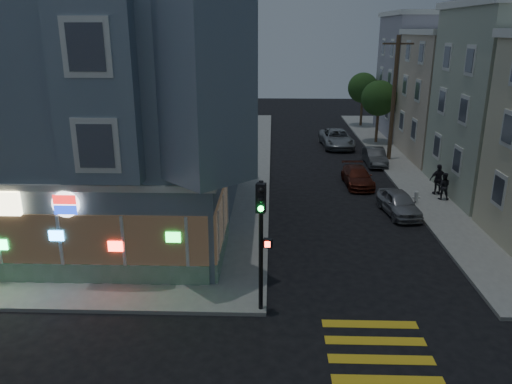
{
  "coord_description": "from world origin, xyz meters",
  "views": [
    {
      "loc": [
        3.14,
        -13.1,
        9.48
      ],
      "look_at": [
        2.47,
        7.16,
        2.87
      ],
      "focal_mm": 35.0,
      "sensor_mm": 36.0,
      "label": 1
    }
  ],
  "objects_px": {
    "pedestrian_b": "(438,179)",
    "parked_car_d": "(337,138)",
    "street_tree_near": "(379,98)",
    "parked_car_a": "(399,203)",
    "utility_pole": "(394,97)",
    "fire_hydrant": "(416,197)",
    "street_tree_far": "(363,88)",
    "pedestrian_a": "(443,186)",
    "traffic_signal": "(261,226)",
    "parked_car_c": "(358,177)",
    "parked_car_b": "(375,157)"
  },
  "relations": [
    {
      "from": "parked_car_a",
      "to": "fire_hydrant",
      "type": "xyz_separation_m",
      "value": [
        1.33,
        1.47,
        -0.11
      ]
    },
    {
      "from": "pedestrian_a",
      "to": "parked_car_b",
      "type": "distance_m",
      "value": 8.51
    },
    {
      "from": "pedestrian_b",
      "to": "parked_car_b",
      "type": "relative_size",
      "value": 0.48
    },
    {
      "from": "parked_car_a",
      "to": "fire_hydrant",
      "type": "distance_m",
      "value": 1.99
    },
    {
      "from": "parked_car_c",
      "to": "parked_car_d",
      "type": "xyz_separation_m",
      "value": [
        0.0,
        11.05,
        0.15
      ]
    },
    {
      "from": "street_tree_near",
      "to": "street_tree_far",
      "type": "distance_m",
      "value": 8.0
    },
    {
      "from": "pedestrian_b",
      "to": "parked_car_d",
      "type": "height_order",
      "value": "pedestrian_b"
    },
    {
      "from": "street_tree_near",
      "to": "traffic_signal",
      "type": "xyz_separation_m",
      "value": [
        -9.38,
        -27.82,
        -0.62
      ]
    },
    {
      "from": "street_tree_near",
      "to": "street_tree_far",
      "type": "relative_size",
      "value": 1.0
    },
    {
      "from": "street_tree_near",
      "to": "pedestrian_b",
      "type": "relative_size",
      "value": 2.91
    },
    {
      "from": "utility_pole",
      "to": "street_tree_far",
      "type": "xyz_separation_m",
      "value": [
        0.2,
        14.0,
        -0.86
      ]
    },
    {
      "from": "pedestrian_b",
      "to": "fire_hydrant",
      "type": "relative_size",
      "value": 2.52
    },
    {
      "from": "parked_car_c",
      "to": "parked_car_d",
      "type": "relative_size",
      "value": 0.77
    },
    {
      "from": "pedestrian_b",
      "to": "traffic_signal",
      "type": "relative_size",
      "value": 0.39
    },
    {
      "from": "street_tree_far",
      "to": "pedestrian_b",
      "type": "relative_size",
      "value": 2.91
    },
    {
      "from": "utility_pole",
      "to": "fire_hydrant",
      "type": "xyz_separation_m",
      "value": [
        -0.7,
        -10.18,
        -4.27
      ]
    },
    {
      "from": "parked_car_d",
      "to": "fire_hydrant",
      "type": "xyz_separation_m",
      "value": [
        2.7,
        -14.77,
        -0.2
      ]
    },
    {
      "from": "street_tree_near",
      "to": "pedestrian_b",
      "type": "distance_m",
      "value": 14.82
    },
    {
      "from": "parked_car_d",
      "to": "utility_pole",
      "type": "bearing_deg",
      "value": -56.94
    },
    {
      "from": "pedestrian_a",
      "to": "traffic_signal",
      "type": "bearing_deg",
      "value": 64.28
    },
    {
      "from": "parked_car_d",
      "to": "parked_car_a",
      "type": "bearing_deg",
      "value": -88.63
    },
    {
      "from": "parked_car_a",
      "to": "parked_car_d",
      "type": "height_order",
      "value": "parked_car_d"
    },
    {
      "from": "parked_car_c",
      "to": "fire_hydrant",
      "type": "distance_m",
      "value": 4.6
    },
    {
      "from": "traffic_signal",
      "to": "parked_car_d",
      "type": "bearing_deg",
      "value": 89.61
    },
    {
      "from": "traffic_signal",
      "to": "pedestrian_a",
      "type": "bearing_deg",
      "value": 62.51
    },
    {
      "from": "utility_pole",
      "to": "parked_car_a",
      "type": "distance_m",
      "value": 12.54
    },
    {
      "from": "street_tree_far",
      "to": "parked_car_c",
      "type": "xyz_separation_m",
      "value": [
        -3.6,
        -20.45,
        -3.35
      ]
    },
    {
      "from": "parked_car_a",
      "to": "fire_hydrant",
      "type": "bearing_deg",
      "value": 40.64
    },
    {
      "from": "street_tree_near",
      "to": "parked_car_d",
      "type": "distance_m",
      "value": 5.02
    },
    {
      "from": "pedestrian_b",
      "to": "fire_hydrant",
      "type": "bearing_deg",
      "value": 36.59
    },
    {
      "from": "pedestrian_b",
      "to": "traffic_signal",
      "type": "xyz_separation_m",
      "value": [
        -10.18,
        -13.3,
        2.26
      ]
    },
    {
      "from": "street_tree_far",
      "to": "pedestrian_a",
      "type": "relative_size",
      "value": 3.34
    },
    {
      "from": "utility_pole",
      "to": "fire_hydrant",
      "type": "bearing_deg",
      "value": -93.93
    },
    {
      "from": "pedestrian_a",
      "to": "pedestrian_b",
      "type": "bearing_deg",
      "value": -76.28
    },
    {
      "from": "street_tree_near",
      "to": "pedestrian_a",
      "type": "height_order",
      "value": "street_tree_near"
    },
    {
      "from": "pedestrian_b",
      "to": "street_tree_far",
      "type": "bearing_deg",
      "value": -95.76
    },
    {
      "from": "pedestrian_b",
      "to": "parked_car_a",
      "type": "bearing_deg",
      "value": 38.21
    },
    {
      "from": "street_tree_far",
      "to": "pedestrian_b",
      "type": "height_order",
      "value": "street_tree_far"
    },
    {
      "from": "parked_car_c",
      "to": "fire_hydrant",
      "type": "relative_size",
      "value": 5.58
    },
    {
      "from": "parked_car_d",
      "to": "pedestrian_a",
      "type": "bearing_deg",
      "value": -76.05
    },
    {
      "from": "parked_car_b",
      "to": "pedestrian_a",
      "type": "bearing_deg",
      "value": -74.01
    },
    {
      "from": "street_tree_near",
      "to": "parked_car_a",
      "type": "bearing_deg",
      "value": -97.2
    },
    {
      "from": "pedestrian_a",
      "to": "parked_car_d",
      "type": "bearing_deg",
      "value": -58.87
    },
    {
      "from": "parked_car_b",
      "to": "parked_car_d",
      "type": "distance_m",
      "value": 6.21
    },
    {
      "from": "pedestrian_a",
      "to": "pedestrian_b",
      "type": "xyz_separation_m",
      "value": [
        0.0,
        0.93,
        0.12
      ]
    },
    {
      "from": "pedestrian_a",
      "to": "parked_car_d",
      "type": "height_order",
      "value": "pedestrian_a"
    },
    {
      "from": "utility_pole",
      "to": "traffic_signal",
      "type": "xyz_separation_m",
      "value": [
        -9.18,
        -21.82,
        -1.48
      ]
    },
    {
      "from": "street_tree_far",
      "to": "pedestrian_a",
      "type": "distance_m",
      "value": 23.65
    },
    {
      "from": "street_tree_far",
      "to": "fire_hydrant",
      "type": "xyz_separation_m",
      "value": [
        -0.9,
        -24.18,
        -3.4
      ]
    },
    {
      "from": "parked_car_c",
      "to": "fire_hydrant",
      "type": "bearing_deg",
      "value": -56.27
    }
  ]
}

